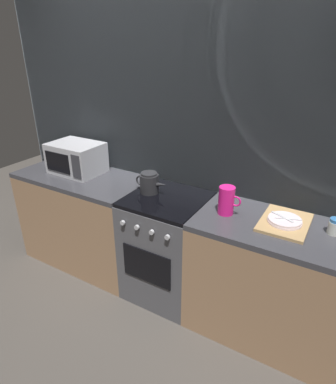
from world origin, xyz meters
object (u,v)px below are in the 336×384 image
dish_pile (285,222)px  kettle (149,183)px  pitcher (227,200)px  spice_jar (334,227)px  stove_unit (167,247)px  microwave (76,158)px

dish_pile → kettle: bearing=-178.0°
pitcher → spice_jar: (0.68, 0.09, -0.05)m
stove_unit → kettle: (-0.17, 0.02, 0.53)m
kettle → microwave: bearing=177.5°
pitcher → stove_unit: bearing=179.5°
microwave → spice_jar: (2.14, 0.04, -0.08)m
microwave → pitcher: bearing=-2.2°
stove_unit → kettle: bearing=174.5°
stove_unit → spice_jar: spice_jar is taller
stove_unit → dish_pile: bearing=3.5°
stove_unit → spice_jar: size_ratio=8.57×
dish_pile → stove_unit: bearing=-176.5°
spice_jar → stove_unit: bearing=-175.6°
stove_unit → microwave: size_ratio=1.96×
microwave → pitcher: 1.46m
kettle → stove_unit: bearing=-5.5°
kettle → pitcher: 0.65m
pitcher → dish_pile: (0.39, 0.06, -0.08)m
kettle → dish_pile: bearing=2.0°
microwave → spice_jar: microwave is taller
stove_unit → pitcher: bearing=-0.5°
stove_unit → spice_jar: 1.26m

